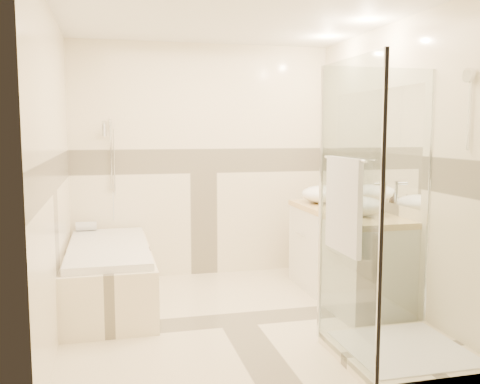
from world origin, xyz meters
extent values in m
cube|color=beige|center=(0.00, 0.00, -0.01)|extent=(2.80, 3.00, 0.01)
cube|color=white|center=(0.00, 0.00, 2.50)|extent=(2.80, 3.00, 0.01)
cube|color=#F4E5C3|center=(0.00, 1.50, 1.25)|extent=(2.80, 0.01, 2.50)
cube|color=#F4E5C3|center=(0.00, -1.50, 1.25)|extent=(2.80, 0.01, 2.50)
cube|color=#F4E5C3|center=(-1.40, 0.00, 1.25)|extent=(0.01, 3.00, 2.50)
cube|color=#F4E5C3|center=(1.40, 0.00, 1.25)|extent=(0.01, 3.00, 2.50)
cube|color=white|center=(1.39, 0.30, 1.45)|extent=(0.01, 1.60, 1.00)
cylinder|color=silver|center=(-0.97, 1.47, 1.35)|extent=(0.02, 0.02, 0.70)
cube|color=#F4E5C3|center=(-1.02, 0.65, 0.25)|extent=(0.75, 1.70, 0.50)
cube|color=white|center=(-1.02, 0.65, 0.53)|extent=(0.69, 1.60, 0.06)
ellipsoid|color=white|center=(-1.02, 0.65, 0.48)|extent=(0.56, 1.40, 0.16)
cube|color=white|center=(1.12, 0.30, 0.40)|extent=(0.55, 1.60, 0.80)
cylinder|color=silver|center=(0.83, -0.10, 0.55)|extent=(0.01, 0.24, 0.01)
cylinder|color=silver|center=(0.83, 0.70, 0.55)|extent=(0.01, 0.24, 0.01)
cube|color=#E7C27A|center=(1.12, 0.30, 0.83)|extent=(0.57, 1.62, 0.05)
cube|color=#F4E5C3|center=(0.95, -1.05, 0.04)|extent=(0.90, 0.90, 0.08)
cube|color=white|center=(0.95, -1.05, 0.09)|extent=(0.80, 0.80, 0.01)
cube|color=white|center=(0.51, -1.05, 1.04)|extent=(0.01, 0.90, 2.00)
cube|color=white|center=(0.95, -0.61, 1.04)|extent=(0.90, 0.01, 2.00)
cylinder|color=silver|center=(0.50, -1.50, 1.04)|extent=(0.03, 0.03, 2.00)
cylinder|color=silver|center=(0.50, -0.60, 1.04)|extent=(0.03, 0.03, 2.00)
cylinder|color=silver|center=(1.40, -0.60, 1.04)|extent=(0.03, 0.03, 2.00)
cylinder|color=silver|center=(1.36, -1.05, 1.95)|extent=(0.03, 0.10, 0.10)
cylinder|color=silver|center=(0.47, -1.05, 1.40)|extent=(0.02, 0.60, 0.02)
cube|color=silver|center=(0.47, -1.05, 1.10)|extent=(0.04, 0.48, 0.62)
ellipsoid|color=white|center=(1.10, 0.79, 0.94)|extent=(0.44, 0.44, 0.18)
ellipsoid|color=white|center=(1.10, -0.03, 0.93)|extent=(0.41, 0.41, 0.16)
cylinder|color=silver|center=(1.33, 0.79, 0.98)|extent=(0.03, 0.03, 0.26)
cylinder|color=silver|center=(1.28, 0.79, 1.09)|extent=(0.09, 0.02, 0.02)
cylinder|color=silver|center=(1.33, -0.03, 0.99)|extent=(0.03, 0.03, 0.29)
cylinder|color=silver|center=(1.28, -0.03, 1.12)|extent=(0.10, 0.02, 0.02)
imported|color=black|center=(1.10, 0.17, 0.92)|extent=(0.08, 0.08, 0.14)
imported|color=black|center=(1.10, 0.38, 0.92)|extent=(0.14, 0.14, 0.14)
cube|color=silver|center=(1.10, 1.02, 0.89)|extent=(0.15, 0.23, 0.07)
cylinder|color=silver|center=(-1.24, 1.38, 0.61)|extent=(0.20, 0.09, 0.09)
camera|label=1|loc=(-1.00, -4.22, 1.59)|focal=40.00mm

